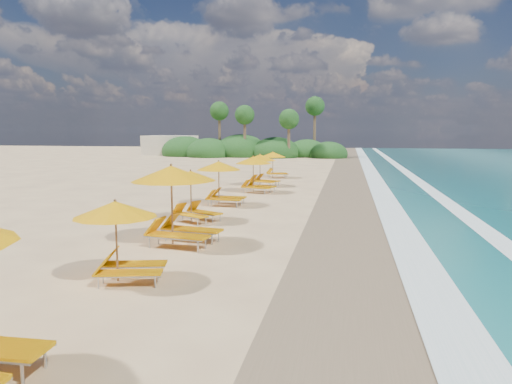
% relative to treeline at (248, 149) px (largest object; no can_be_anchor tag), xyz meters
% --- Properties ---
extents(ground, '(160.00, 160.00, 0.00)m').
position_rel_treeline_xyz_m(ground, '(9.94, -45.51, -1.00)').
color(ground, '#D8B47F').
rests_on(ground, ground).
extents(wet_sand, '(4.00, 160.00, 0.01)m').
position_rel_treeline_xyz_m(wet_sand, '(13.94, -45.51, -0.99)').
color(wet_sand, '#7A6449').
rests_on(wet_sand, ground).
extents(surf_foam, '(4.00, 160.00, 0.01)m').
position_rel_treeline_xyz_m(surf_foam, '(16.64, -45.51, -0.97)').
color(surf_foam, white).
rests_on(surf_foam, ground).
extents(station_2, '(2.49, 2.40, 2.02)m').
position_rel_treeline_xyz_m(station_2, '(8.21, -53.49, 0.13)').
color(station_2, olive).
rests_on(station_2, ground).
extents(station_3, '(3.05, 2.89, 2.59)m').
position_rel_treeline_xyz_m(station_3, '(8.20, -49.68, 0.46)').
color(station_3, olive).
rests_on(station_3, ground).
extents(station_4, '(2.77, 2.77, 2.08)m').
position_rel_treeline_xyz_m(station_4, '(7.45, -45.80, 0.17)').
color(station_4, olive).
rests_on(station_4, ground).
extents(station_5, '(2.44, 2.28, 2.19)m').
position_rel_treeline_xyz_m(station_5, '(7.50, -41.58, 0.23)').
color(station_5, olive).
rests_on(station_5, ground).
extents(station_6, '(2.70, 2.62, 2.16)m').
position_rel_treeline_xyz_m(station_6, '(8.21, -36.60, 0.21)').
color(station_6, olive).
rests_on(station_6, ground).
extents(station_7, '(2.71, 2.66, 2.12)m').
position_rel_treeline_xyz_m(station_7, '(8.01, -33.37, 0.19)').
color(station_7, olive).
rests_on(station_7, ground).
extents(station_8, '(2.55, 2.48, 2.03)m').
position_rel_treeline_xyz_m(station_8, '(7.99, -27.81, 0.14)').
color(station_8, olive).
rests_on(station_8, ground).
extents(treeline, '(25.80, 8.80, 9.74)m').
position_rel_treeline_xyz_m(treeline, '(0.00, 0.00, 0.00)').
color(treeline, '#163D14').
rests_on(treeline, ground).
extents(beach_building, '(7.00, 5.00, 2.80)m').
position_rel_treeline_xyz_m(beach_building, '(-12.06, 2.49, 0.40)').
color(beach_building, beige).
rests_on(beach_building, ground).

